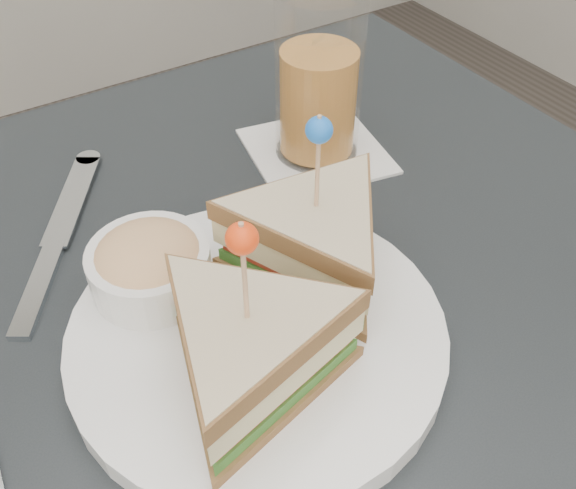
# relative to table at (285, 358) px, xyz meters

# --- Properties ---
(table) EXTENTS (0.80, 0.80, 0.75)m
(table) POSITION_rel_table_xyz_m (0.00, 0.00, 0.00)
(table) COLOR black
(table) RESTS_ON ground
(plate_meal) EXTENTS (0.35, 0.35, 0.17)m
(plate_meal) POSITION_rel_table_xyz_m (-0.03, -0.02, 0.12)
(plate_meal) COLOR white
(plate_meal) RESTS_ON table
(cutlery_knife) EXTENTS (0.15, 0.22, 0.01)m
(cutlery_knife) POSITION_rel_table_xyz_m (-0.13, 0.17, 0.08)
(cutlery_knife) COLOR silver
(cutlery_knife) RESTS_ON table
(drink_set) EXTENTS (0.16, 0.16, 0.17)m
(drink_set) POSITION_rel_table_xyz_m (0.14, 0.16, 0.15)
(drink_set) COLOR white
(drink_set) RESTS_ON table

